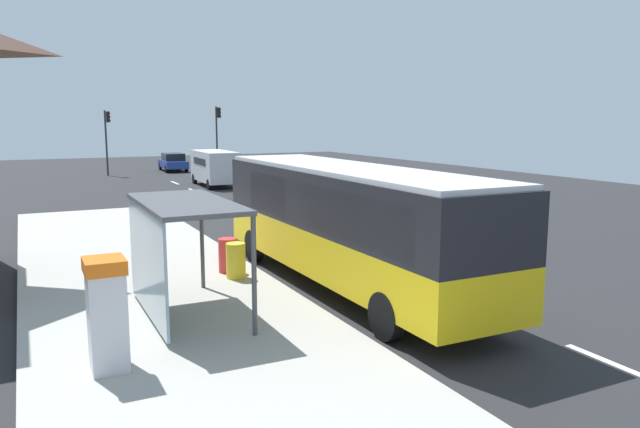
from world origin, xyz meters
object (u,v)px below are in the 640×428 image
(sedan_near, at_px, (173,162))
(ticket_machine, at_px, (107,313))
(recycling_bin_yellow, at_px, (236,261))
(bus_shelter, at_px, (171,229))
(white_van, at_px, (215,166))
(recycling_bin_red, at_px, (228,255))
(bus, at_px, (346,219))
(traffic_light_far_side, at_px, (107,132))
(traffic_light_near_side, at_px, (218,129))

(sedan_near, bearing_deg, ticket_machine, -104.14)
(recycling_bin_yellow, height_order, bus_shelter, bus_shelter)
(sedan_near, relative_size, ticket_machine, 2.30)
(sedan_near, height_order, bus_shelter, bus_shelter)
(white_van, relative_size, ticket_machine, 2.71)
(recycling_bin_red, height_order, bus_shelter, bus_shelter)
(bus, relative_size, recycling_bin_yellow, 11.60)
(bus, distance_m, sedan_near, 38.12)
(traffic_light_far_side, bearing_deg, bus_shelter, -95.12)
(ticket_machine, height_order, recycling_bin_yellow, ticket_machine)
(ticket_machine, bearing_deg, bus, 26.83)
(bus, height_order, recycling_bin_yellow, bus)
(sedan_near, height_order, traffic_light_far_side, traffic_light_far_side)
(ticket_machine, xyz_separation_m, bus_shelter, (1.64, 2.36, 0.93))
(ticket_machine, bearing_deg, white_van, 70.16)
(recycling_bin_yellow, xyz_separation_m, traffic_light_near_side, (9.70, 33.73, 2.90))
(white_van, distance_m, traffic_light_near_side, 10.87)
(recycling_bin_yellow, bearing_deg, sedan_near, 79.85)
(ticket_machine, distance_m, traffic_light_far_side, 39.71)
(sedan_near, height_order, recycling_bin_yellow, sedan_near)
(recycling_bin_red, bearing_deg, bus, -42.68)
(traffic_light_far_side, bearing_deg, ticket_machine, -97.18)
(white_van, distance_m, recycling_bin_yellow, 24.48)
(ticket_machine, distance_m, bus_shelter, 3.02)
(sedan_near, xyz_separation_m, bus_shelter, (-8.71, -38.74, 1.31))
(white_van, xyz_separation_m, traffic_light_far_side, (-5.30, 10.91, 2.00))
(ticket_machine, bearing_deg, traffic_light_far_side, 82.82)
(recycling_bin_yellow, distance_m, recycling_bin_red, 0.70)
(bus, bearing_deg, ticket_machine, -153.17)
(bus, bearing_deg, sedan_near, 83.96)
(bus, relative_size, traffic_light_far_side, 2.19)
(ticket_machine, distance_m, recycling_bin_red, 6.74)
(bus, height_order, white_van, bus)
(sedan_near, height_order, traffic_light_near_side, traffic_light_near_side)
(recycling_bin_yellow, bearing_deg, bus_shelter, -132.20)
(ticket_machine, xyz_separation_m, recycling_bin_red, (3.86, 5.50, -0.52))
(recycling_bin_yellow, relative_size, traffic_light_far_side, 0.19)
(bus, height_order, traffic_light_far_side, traffic_light_far_side)
(ticket_machine, distance_m, recycling_bin_yellow, 6.18)
(traffic_light_far_side, xyz_separation_m, bus_shelter, (-3.31, -36.97, -1.25))
(recycling_bin_yellow, xyz_separation_m, bus_shelter, (-2.21, -2.44, 1.44))
(sedan_near, bearing_deg, white_van, -90.44)
(bus_shelter, bearing_deg, traffic_light_far_side, 84.88)
(bus, distance_m, ticket_machine, 7.14)
(bus, xyz_separation_m, white_van, (3.91, 25.22, -0.50))
(recycling_bin_red, bearing_deg, ticket_machine, -125.02)
(white_van, xyz_separation_m, recycling_bin_red, (-6.40, -22.92, -0.69))
(recycling_bin_yellow, bearing_deg, recycling_bin_red, 90.00)
(sedan_near, bearing_deg, traffic_light_near_side, -38.70)
(white_van, bearing_deg, traffic_light_near_side, 71.95)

